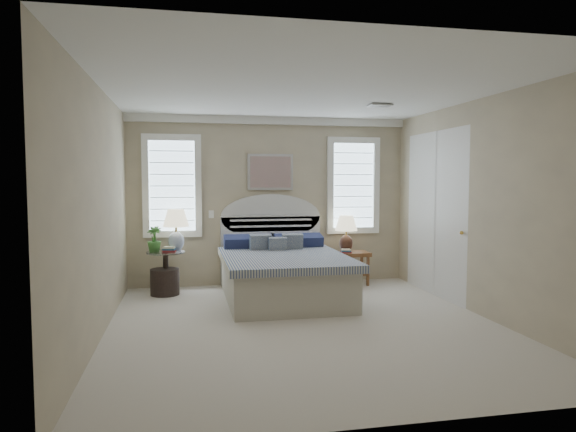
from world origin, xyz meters
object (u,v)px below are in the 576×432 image
Objects in this scene: floor_pot at (165,282)px; lamp_right at (346,229)px; bed at (282,271)px; side_table_left at (166,268)px; nightstand_right at (353,261)px; lamp_left at (176,225)px.

lamp_right reaches higher than floor_pot.
bed is 1.75m from side_table_left.
nightstand_right is 0.52m from lamp_right.
bed is 3.60× the size of lamp_left.
lamp_left is at bearing 155.65° from bed.
nightstand_right is (2.95, 0.10, -0.00)m from side_table_left.
side_table_left is at bearing -176.29° from lamp_right.
lamp_left is at bearing -177.84° from lamp_right.
nightstand_right reaches higher than floor_pot.
nightstand_right is at bearing 28.03° from bed.
lamp_right is at bearing 136.90° from nightstand_right.
lamp_left is 1.07× the size of lamp_right.
side_table_left is at bearing 160.26° from bed.
bed is 1.47m from nightstand_right.
lamp_left is (-2.79, -0.02, 0.63)m from nightstand_right.
bed is 1.75m from floor_pot.
nightstand_right is 0.84× the size of lamp_left.
lamp_right is at bearing 2.16° from lamp_left.
side_table_left is 2.95m from nightstand_right.
bed reaches higher than floor_pot.
side_table_left is at bearing -152.01° from lamp_left.
floor_pot is 0.67× the size of lamp_left.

